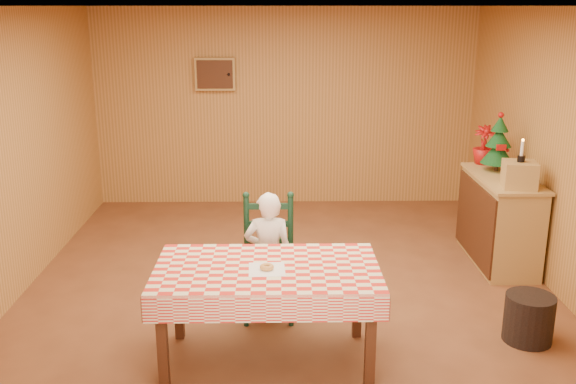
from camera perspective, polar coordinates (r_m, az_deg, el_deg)
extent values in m
plane|color=brown|center=(6.06, 0.03, -9.19)|extent=(6.00, 6.00, 0.00)
cube|color=#BC8543|center=(8.57, -0.31, 7.50)|extent=(5.00, 0.10, 2.60)
cube|color=#BC8543|center=(6.12, -24.11, 2.52)|extent=(0.10, 6.00, 2.60)
cube|color=#BC8543|center=(6.19, 23.87, 2.70)|extent=(0.10, 6.00, 2.60)
cube|color=#B27542|center=(5.47, 0.04, 16.22)|extent=(5.00, 6.00, 0.10)
cube|color=tan|center=(8.49, -6.50, 10.38)|extent=(0.52, 0.08, 0.42)
cube|color=#462312|center=(8.45, -6.52, 10.35)|extent=(0.46, 0.02, 0.36)
sphere|color=black|center=(8.42, -5.29, 10.36)|extent=(0.04, 0.04, 0.04)
cube|color=#462312|center=(4.73, -1.88, -7.23)|extent=(1.60, 0.90, 0.06)
cube|color=#462312|center=(4.63, -11.09, -13.25)|extent=(0.07, 0.07, 0.69)
cube|color=#462312|center=(4.61, 7.33, -13.24)|extent=(0.07, 0.07, 0.69)
cube|color=#462312|center=(5.28, -9.72, -9.31)|extent=(0.07, 0.07, 0.69)
cube|color=#462312|center=(5.26, 6.20, -9.28)|extent=(0.07, 0.07, 0.69)
cube|color=red|center=(4.71, -1.88, -6.78)|extent=(1.64, 0.94, 0.02)
cube|color=red|center=(4.33, -1.96, -10.44)|extent=(1.64, 0.02, 0.18)
cube|color=red|center=(5.18, -1.79, -5.77)|extent=(1.64, 0.02, 0.18)
cube|color=#32612C|center=(4.84, -11.72, -7.80)|extent=(0.02, 0.94, 0.18)
cube|color=#32612C|center=(4.81, 8.04, -7.75)|extent=(0.02, 0.94, 0.18)
cube|color=black|center=(5.51, -1.73, -6.97)|extent=(0.44, 0.40, 0.04)
cylinder|color=black|center=(5.46, -3.76, -9.85)|extent=(0.04, 0.04, 0.41)
cylinder|color=black|center=(5.45, 0.29, -9.84)|extent=(0.04, 0.04, 0.41)
cylinder|color=black|center=(5.77, -3.60, -8.36)|extent=(0.04, 0.04, 0.41)
cylinder|color=black|center=(5.76, 0.22, -8.35)|extent=(0.04, 0.04, 0.41)
cylinder|color=black|center=(5.56, -3.70, -3.25)|extent=(0.05, 0.05, 0.60)
sphere|color=black|center=(5.47, -3.76, -0.29)|extent=(0.06, 0.06, 0.06)
cylinder|color=black|center=(5.56, 0.22, -3.24)|extent=(0.05, 0.05, 0.60)
sphere|color=black|center=(5.46, 0.23, -0.27)|extent=(0.06, 0.06, 0.06)
cube|color=black|center=(5.60, -1.73, -4.40)|extent=(0.38, 0.03, 0.05)
cube|color=black|center=(5.54, -1.74, -2.85)|extent=(0.38, 0.03, 0.05)
cube|color=black|center=(5.49, -1.76, -1.28)|extent=(0.38, 0.03, 0.05)
imported|color=white|center=(5.46, -1.75, -5.69)|extent=(0.41, 0.27, 1.12)
cube|color=white|center=(4.66, -1.89, -6.89)|extent=(0.27, 0.27, 0.00)
torus|color=#CF944A|center=(4.65, -1.89, -6.68)|extent=(0.13, 0.13, 0.03)
cube|color=tan|center=(7.02, 18.29, -2.48)|extent=(0.50, 1.20, 0.90)
cube|color=tan|center=(6.89, 18.63, 1.19)|extent=(0.54, 1.24, 0.03)
cube|color=#462312|center=(6.93, 16.26, -2.52)|extent=(0.02, 1.20, 0.80)
cube|color=tan|center=(6.49, 19.88, 1.46)|extent=(0.35, 0.35, 0.25)
cylinder|color=#462312|center=(7.10, 18.02, 2.15)|extent=(0.04, 0.04, 0.08)
cone|color=#0D3B17|center=(7.07, 18.13, 3.40)|extent=(0.34, 0.34, 0.24)
cone|color=#0D3B17|center=(7.04, 18.25, 4.67)|extent=(0.26, 0.26, 0.20)
cone|color=#0D3B17|center=(7.01, 18.35, 5.79)|extent=(0.18, 0.18, 0.16)
sphere|color=#A5100F|center=(7.00, 18.41, 6.52)|extent=(0.06, 0.06, 0.06)
cube|color=#A5100F|center=(6.91, 18.43, 3.77)|extent=(0.10, 0.02, 0.06)
sphere|color=#A5100F|center=(7.03, 18.93, 3.52)|extent=(0.04, 0.04, 0.04)
sphere|color=#A5100F|center=(7.07, 17.54, 4.29)|extent=(0.04, 0.04, 0.04)
sphere|color=#A5100F|center=(7.13, 18.35, 5.13)|extent=(0.04, 0.04, 0.04)
imported|color=#A5100F|center=(7.33, 17.03, 4.02)|extent=(0.29, 0.29, 0.42)
cylinder|color=black|center=(6.46, 20.01, 2.79)|extent=(0.07, 0.07, 0.06)
cylinder|color=white|center=(6.43, 20.10, 3.66)|extent=(0.03, 0.03, 0.14)
sphere|color=orange|center=(6.42, 20.17, 4.37)|extent=(0.02, 0.02, 0.02)
cylinder|color=black|center=(5.58, 20.61, -10.46)|extent=(0.45, 0.45, 0.39)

